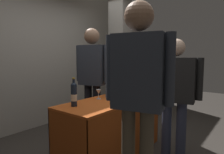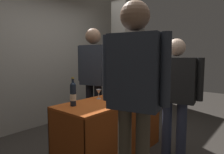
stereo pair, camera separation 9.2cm
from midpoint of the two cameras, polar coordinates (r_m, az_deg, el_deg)
The scene contains 16 objects.
ground_plane at distance 2.88m, azimuth 0.98°, elevation -21.58°, with size 12.00×12.00×0.00m, color #38332D.
back_partition at distance 3.98m, azimuth -20.28°, elevation 8.49°, with size 7.63×0.12×3.07m, color #9E998E.
concrete_pillar at distance 4.28m, azimuth 3.92°, elevation 7.62°, with size 0.37×0.37×2.92m, color gray.
tasting_table at distance 2.68m, azimuth 1.00°, elevation -11.73°, with size 1.54×0.62×0.76m.
featured_wine_bottle at distance 2.93m, azimuth 8.38°, elevation -2.65°, with size 0.07×0.07×0.33m.
display_bottle_0 at distance 2.74m, azimuth 5.84°, elevation -2.94°, with size 0.07×0.07×0.34m.
display_bottle_1 at distance 2.57m, azimuth 5.91°, elevation -3.68°, with size 0.08×0.08×0.32m.
display_bottle_2 at distance 3.00m, azimuth 4.99°, elevation -2.15°, with size 0.08×0.08×0.34m.
display_bottle_3 at distance 2.29m, azimuth -10.18°, elevation -4.82°, with size 0.07×0.07×0.33m.
display_bottle_4 at distance 2.83m, azimuth 2.90°, elevation -2.55°, with size 0.08×0.08×0.36m.
wine_glass_near_vendor at distance 2.64m, azimuth -2.89°, elevation -4.41°, with size 0.07×0.07×0.13m.
wine_glass_mid at distance 2.90m, azimuth 6.16°, elevation -3.47°, with size 0.07×0.07×0.13m.
flower_vase at distance 2.75m, azimuth 0.09°, elevation -3.51°, with size 0.09×0.09×0.40m.
vendor_presenter at distance 3.12m, azimuth -4.60°, elevation 1.19°, with size 0.30×0.56×1.77m.
taster_foreground_right at distance 2.55m, azimuth 18.96°, elevation -3.45°, with size 0.29×0.62×1.55m.
taster_foreground_left at distance 1.65m, azimuth 8.06°, elevation -2.73°, with size 0.30×0.58×1.78m.
Camera 2 is at (-1.96, -1.64, 1.32)m, focal length 31.31 mm.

